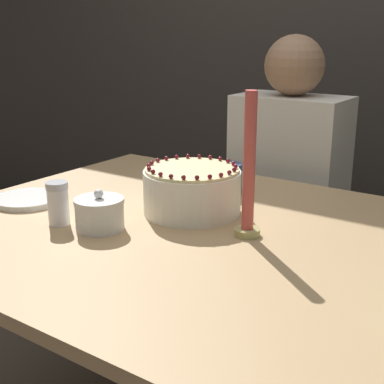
# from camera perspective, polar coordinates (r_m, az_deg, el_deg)

# --- Properties ---
(wall_behind) EXTENTS (8.00, 0.05, 2.60)m
(wall_behind) POSITION_cam_1_polar(r_m,az_deg,el_deg) (2.56, 18.37, 17.22)
(wall_behind) COLOR #38332D
(wall_behind) RESTS_ON ground_plane
(dining_table) EXTENTS (1.29, 1.09, 0.77)m
(dining_table) POSITION_cam_1_polar(r_m,az_deg,el_deg) (1.42, -1.19, -7.74)
(dining_table) COLOR tan
(dining_table) RESTS_ON ground_plane
(cake) EXTENTS (0.26, 0.26, 0.14)m
(cake) POSITION_cam_1_polar(r_m,az_deg,el_deg) (1.45, 0.00, 0.15)
(cake) COLOR white
(cake) RESTS_ON dining_table
(sugar_bowl) EXTENTS (0.13, 0.13, 0.10)m
(sugar_bowl) POSITION_cam_1_polar(r_m,az_deg,el_deg) (1.36, -9.83, -2.27)
(sugar_bowl) COLOR silver
(sugar_bowl) RESTS_ON dining_table
(sugar_shaker) EXTENTS (0.06, 0.06, 0.11)m
(sugar_shaker) POSITION_cam_1_polar(r_m,az_deg,el_deg) (1.41, -14.10, -1.16)
(sugar_shaker) COLOR white
(sugar_shaker) RESTS_ON dining_table
(plate_stack) EXTENTS (0.20, 0.20, 0.02)m
(plate_stack) POSITION_cam_1_polar(r_m,az_deg,el_deg) (1.63, -17.08, -0.75)
(plate_stack) COLOR silver
(plate_stack) RESTS_ON dining_table
(candle) EXTENTS (0.06, 0.06, 0.35)m
(candle) POSITION_cam_1_polar(r_m,az_deg,el_deg) (1.27, 6.08, 1.61)
(candle) COLOR tan
(candle) RESTS_ON dining_table
(cup) EXTENTS (0.09, 0.09, 0.09)m
(cup) POSITION_cam_1_polar(r_m,az_deg,el_deg) (1.64, 3.85, 1.47)
(cup) COLOR #384C7F
(cup) RESTS_ON dining_table
(person_man_blue_shirt) EXTENTS (0.40, 0.34, 1.24)m
(person_man_blue_shirt) POSITION_cam_1_polar(r_m,az_deg,el_deg) (2.09, 9.99, -3.20)
(person_man_blue_shirt) COLOR #2D2D38
(person_man_blue_shirt) RESTS_ON ground_plane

